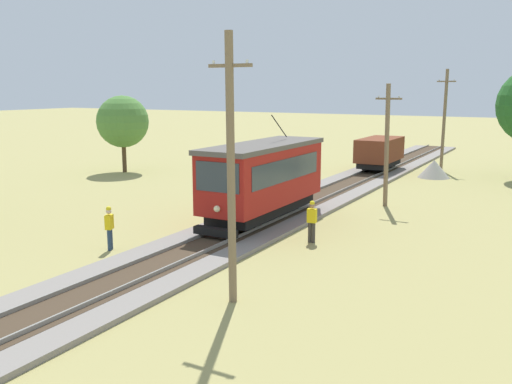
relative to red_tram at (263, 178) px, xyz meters
name	(u,v)px	position (x,y,z in m)	size (l,w,h in m)	color
red_tram	(263,178)	(0.00, 0.00, 0.00)	(2.60, 8.54, 4.79)	maroon
freight_car	(380,152)	(0.00, 18.61, -0.64)	(2.40, 5.20, 2.31)	brown
utility_pole_near_tram	(231,169)	(3.98, -9.35, 1.87)	(1.40, 0.36, 7.94)	#7A664C
utility_pole_mid	(387,144)	(3.98, 6.54, 1.21)	(1.40, 0.55, 6.61)	#7A664C
utility_pole_far	(444,119)	(3.98, 21.91, 1.80)	(1.40, 0.49, 7.80)	#7A664C
gravel_pile	(434,169)	(4.20, 18.05, -1.55)	(2.25, 2.25, 1.29)	#9E998E
track_worker	(109,226)	(-3.16, -7.01, -1.21)	(0.36, 0.44, 1.78)	navy
second_worker	(312,220)	(3.41, -2.08, -1.21)	(0.40, 0.28, 1.78)	#38332D
tree_left_near	(123,122)	(-17.14, 9.28, 1.66)	(3.92, 3.92, 5.82)	#4C3823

